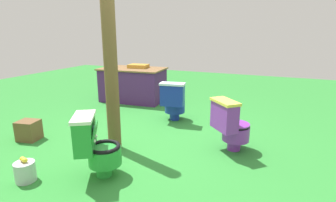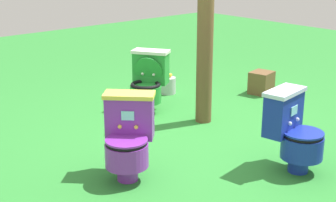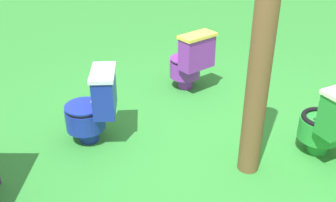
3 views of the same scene
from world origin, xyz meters
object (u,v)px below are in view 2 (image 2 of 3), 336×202
(wooden_post, at_px, (205,34))
(lemon_bucket, at_px, (168,85))
(small_crate, at_px, (261,83))
(toilet_blue, at_px, (294,131))
(toilet_purple, at_px, (128,137))
(toilet_green, at_px, (148,81))

(wooden_post, height_order, lemon_bucket, wooden_post)
(small_crate, bearing_deg, toilet_blue, 44.86)
(wooden_post, distance_m, small_crate, 1.63)
(small_crate, bearing_deg, toilet_purple, 16.05)
(toilet_green, height_order, small_crate, toilet_green)
(toilet_green, bearing_deg, lemon_bucket, -90.55)
(toilet_blue, bearing_deg, toilet_purple, -44.42)
(toilet_green, distance_m, wooden_post, 0.97)
(toilet_green, xyz_separation_m, toilet_blue, (0.08, 2.12, -0.00))
(toilet_green, bearing_deg, toilet_blue, 146.26)
(toilet_purple, height_order, toilet_green, same)
(wooden_post, xyz_separation_m, lemon_bucket, (-0.42, -1.10, -0.89))
(toilet_green, bearing_deg, small_crate, -136.95)
(toilet_purple, height_order, wooden_post, wooden_post)
(toilet_blue, distance_m, lemon_bucket, 2.63)
(small_crate, bearing_deg, lemon_bucket, -41.61)
(toilet_purple, distance_m, toilet_green, 1.78)
(toilet_green, distance_m, small_crate, 1.68)
(toilet_blue, relative_size, lemon_bucket, 2.63)
(toilet_purple, bearing_deg, wooden_post, -113.11)
(toilet_purple, height_order, toilet_blue, same)
(toilet_blue, bearing_deg, lemon_bucket, -114.87)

